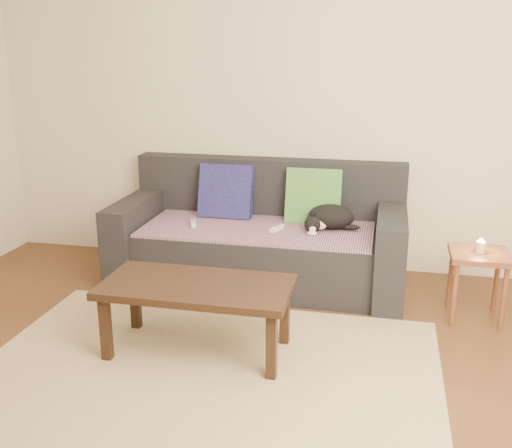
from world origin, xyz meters
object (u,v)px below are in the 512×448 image
(wii_remote_a, at_px, (193,223))
(side_table, at_px, (479,264))
(wii_remote_b, at_px, (277,228))
(coffee_table, at_px, (197,292))
(sofa, at_px, (260,241))
(cat, at_px, (330,218))

(wii_remote_a, bearing_deg, side_table, -116.39)
(wii_remote_b, bearing_deg, coffee_table, -173.01)
(sofa, bearing_deg, coffee_table, -95.41)
(wii_remote_a, height_order, wii_remote_b, same)
(coffee_table, bearing_deg, wii_remote_b, 75.89)
(sofa, xyz_separation_m, wii_remote_a, (-0.47, -0.15, 0.15))
(wii_remote_b, height_order, coffee_table, wii_remote_b)
(sofa, distance_m, wii_remote_b, 0.25)
(sofa, bearing_deg, side_table, -13.53)
(sofa, relative_size, cat, 5.12)
(sofa, relative_size, wii_remote_b, 14.00)
(cat, height_order, wii_remote_b, cat)
(wii_remote_b, height_order, side_table, wii_remote_b)
(sofa, distance_m, coffee_table, 1.19)
(wii_remote_b, bearing_deg, sofa, 68.98)
(side_table, bearing_deg, coffee_table, -152.97)
(wii_remote_a, relative_size, wii_remote_b, 1.00)
(side_table, bearing_deg, wii_remote_a, 173.80)
(cat, relative_size, side_table, 0.90)
(cat, distance_m, side_table, 1.06)
(sofa, bearing_deg, cat, -1.55)
(wii_remote_b, xyz_separation_m, side_table, (1.35, -0.22, -0.08))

